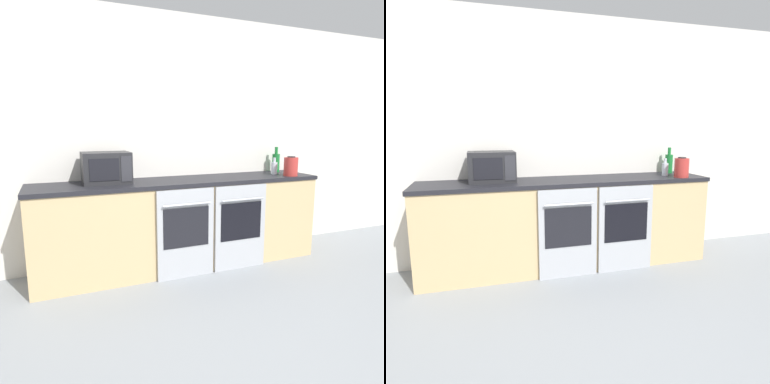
% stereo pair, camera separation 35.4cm
% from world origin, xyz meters
% --- Properties ---
extents(ground_plane, '(16.00, 16.00, 0.00)m').
position_xyz_m(ground_plane, '(0.00, 0.00, 0.00)').
color(ground_plane, gray).
extents(wall_back, '(10.00, 0.06, 2.60)m').
position_xyz_m(wall_back, '(0.00, 2.07, 1.30)').
color(wall_back, silver).
rests_on(wall_back, ground_plane).
extents(counter_back, '(2.96, 0.60, 0.92)m').
position_xyz_m(counter_back, '(0.00, 1.75, 0.46)').
color(counter_back, tan).
rests_on(counter_back, ground_plane).
extents(oven_left, '(0.57, 0.06, 0.87)m').
position_xyz_m(oven_left, '(-0.08, 1.44, 0.44)').
color(oven_left, '#A8AAAF').
rests_on(oven_left, ground_plane).
extents(oven_right, '(0.57, 0.06, 0.87)m').
position_xyz_m(oven_right, '(0.52, 1.44, 0.44)').
color(oven_right, '#A8AAAF').
rests_on(oven_right, ground_plane).
extents(microwave, '(0.44, 0.34, 0.29)m').
position_xyz_m(microwave, '(-0.75, 1.80, 1.06)').
color(microwave, '#232326').
rests_on(microwave, counter_back).
extents(bottle_green, '(0.09, 0.09, 0.30)m').
position_xyz_m(bottle_green, '(1.27, 1.92, 1.03)').
color(bottle_green, '#19722D').
rests_on(bottle_green, counter_back).
extents(bottle_clear, '(0.07, 0.07, 0.19)m').
position_xyz_m(bottle_clear, '(1.11, 1.73, 0.99)').
color(bottle_clear, silver).
rests_on(bottle_clear, counter_back).
extents(kettle, '(0.15, 0.15, 0.21)m').
position_xyz_m(kettle, '(1.20, 1.56, 1.02)').
color(kettle, '#B2332D').
rests_on(kettle, counter_back).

